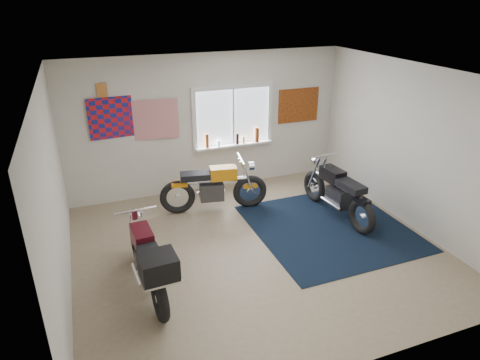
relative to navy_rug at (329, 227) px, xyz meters
name	(u,v)px	position (x,y,z in m)	size (l,w,h in m)	color
ground	(257,249)	(-1.41, -0.16, -0.01)	(5.50, 5.50, 0.00)	#9E896B
room_shell	(259,151)	(-1.41, -0.16, 1.63)	(5.50, 5.50, 5.50)	white
navy_rug	(329,227)	(0.00, 0.00, 0.00)	(2.50, 2.60, 0.01)	black
window_assembly	(233,121)	(-0.91, 2.30, 1.36)	(1.66, 0.17, 1.26)	white
oil_bottles	(240,138)	(-0.79, 2.24, 1.02)	(1.13, 0.09, 0.30)	brown
flag_display	(102,90)	(-3.31, 2.32, 2.14)	(1.60, 0.10, 1.17)	red
triumph_poster	(298,105)	(0.54, 2.32, 1.54)	(0.90, 0.03, 0.70)	#A54C14
yellow_triumph	(214,188)	(-1.64, 1.34, 0.43)	(1.96, 0.62, 0.99)	black
black_chrome_bike	(337,193)	(0.34, 0.35, 0.43)	(0.60, 1.96, 1.00)	black
maroon_tourer	(149,262)	(-3.16, -0.68, 0.50)	(0.58, 1.92, 0.97)	black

